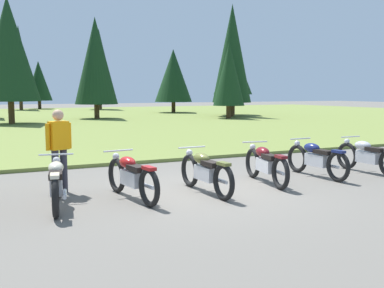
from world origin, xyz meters
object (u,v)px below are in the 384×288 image
Objects in this scene: motorcycle_cream at (56,183)px; motorcycle_maroon at (266,164)px; motorcycle_red at (132,176)px; motorcycle_navy at (316,159)px; motorcycle_olive at (205,171)px; rider_near_row_end at (59,146)px; motorcycle_silver at (368,156)px.

motorcycle_cream is 4.53m from motorcycle_maroon.
motorcycle_red is 1.00× the size of motorcycle_navy.
motorcycle_maroon is at bearing -175.61° from motorcycle_navy.
motorcycle_red and motorcycle_olive have the same top height.
motorcycle_navy is at bearing 3.28° from motorcycle_red.
motorcycle_cream is at bearing -177.70° from motorcycle_maroon.
motorcycle_silver is at bearing -8.07° from rider_near_row_end.
motorcycle_red is 6.15m from motorcycle_silver.
motorcycle_cream and motorcycle_silver have the same top height.
rider_near_row_end is (-5.80, 0.85, 0.51)m from motorcycle_navy.
motorcycle_navy is at bearing 7.34° from motorcycle_olive.
motorcycle_olive is at bearing -169.96° from motorcycle_maroon.
rider_near_row_end is at bearing 171.68° from motorcycle_navy.
motorcycle_navy is 1.00× the size of motorcycle_silver.
motorcycle_navy is 1.48m from motorcycle_silver.
rider_near_row_end is at bearing 154.27° from motorcycle_olive.
motorcycle_silver is at bearing 0.81° from motorcycle_red.
motorcycle_maroon is at bearing -12.76° from rider_near_row_end.
motorcycle_navy is at bearing -8.32° from rider_near_row_end.
motorcycle_navy is (4.68, 0.27, 0.00)m from motorcycle_red.
motorcycle_silver is at bearing -1.22° from motorcycle_maroon.
motorcycle_cream is at bearing -177.17° from motorcycle_navy.
motorcycle_silver is (4.66, 0.23, 0.00)m from motorcycle_olive.
rider_near_row_end is (-7.27, 1.03, 0.51)m from motorcycle_silver.
motorcycle_red is at bearing 1.28° from motorcycle_cream.
motorcycle_silver is (7.53, 0.12, 0.00)m from motorcycle_cream.
motorcycle_silver is at bearing -7.05° from motorcycle_navy.
motorcycle_cream and motorcycle_maroon have the same top height.
motorcycle_navy is (3.19, 0.41, 0.00)m from motorcycle_olive.
motorcycle_cream is 6.07m from motorcycle_navy.
motorcycle_olive and motorcycle_maroon have the same top height.
rider_near_row_end is at bearing 135.13° from motorcycle_red.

